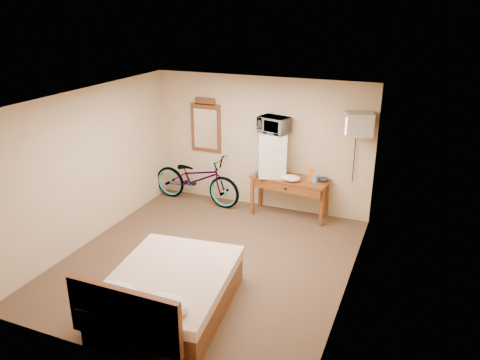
{
  "coord_description": "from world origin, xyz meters",
  "views": [
    {
      "loc": [
        2.85,
        -5.66,
        3.72
      ],
      "look_at": [
        0.23,
        0.71,
        1.11
      ],
      "focal_mm": 35.0,
      "sensor_mm": 36.0,
      "label": 1
    }
  ],
  "objects": [
    {
      "name": "cloth_cream",
      "position": [
        0.73,
        1.88,
        0.8
      ],
      "size": [
        0.34,
        0.26,
        0.11
      ],
      "primitive_type": "ellipsoid",
      "color": "beige",
      "rests_on": "desk"
    },
    {
      "name": "snack_bag",
      "position": [
        1.06,
        2.0,
        0.87
      ],
      "size": [
        0.14,
        0.11,
        0.24
      ],
      "primitive_type": "cube",
      "rotation": [
        0.0,
        0.0,
        0.35
      ],
      "color": "orange",
      "rests_on": "desk"
    },
    {
      "name": "bed",
      "position": [
        0.1,
        -1.38,
        0.3
      ],
      "size": [
        1.66,
        2.07,
        0.9
      ],
      "color": "brown",
      "rests_on": "floor"
    },
    {
      "name": "room",
      "position": [
        -0.0,
        0.0,
        1.25
      ],
      "size": [
        4.6,
        4.64,
        2.5
      ],
      "color": "#503928",
      "rests_on": "ground"
    },
    {
      "name": "microwave",
      "position": [
        0.34,
        2.04,
        1.7
      ],
      "size": [
        0.6,
        0.48,
        0.29
      ],
      "primitive_type": "imported",
      "rotation": [
        0.0,
        0.0,
        -0.27
      ],
      "color": "silver",
      "rests_on": "mini_fridge"
    },
    {
      "name": "mini_fridge",
      "position": [
        0.34,
        2.04,
        1.15
      ],
      "size": [
        0.61,
        0.6,
        0.81
      ],
      "color": "silver",
      "rests_on": "desk"
    },
    {
      "name": "crt_television",
      "position": [
        1.8,
        2.02,
        1.86
      ],
      "size": [
        0.53,
        0.62,
        0.38
      ],
      "color": "black",
      "rests_on": "room"
    },
    {
      "name": "desk",
      "position": [
        0.67,
        2.0,
        0.63
      ],
      "size": [
        1.44,
        0.66,
        0.75
      ],
      "color": "brown",
      "rests_on": "floor"
    },
    {
      "name": "wall_mirror",
      "position": [
        -1.13,
        2.27,
        1.49
      ],
      "size": [
        0.62,
        0.04,
        1.06
      ],
      "color": "brown",
      "rests_on": "room"
    },
    {
      "name": "bicycle",
      "position": [
        -1.2,
        1.95,
        0.5
      ],
      "size": [
        1.93,
        0.8,
        0.99
      ],
      "primitive_type": "imported",
      "rotation": [
        0.0,
        0.0,
        1.5
      ],
      "color": "black",
      "rests_on": "floor"
    },
    {
      "name": "blue_cup",
      "position": [
        1.14,
        1.98,
        0.83
      ],
      "size": [
        0.09,
        0.09,
        0.15
      ],
      "primitive_type": "cylinder",
      "color": "#4694F0",
      "rests_on": "desk"
    },
    {
      "name": "cloth_dark_a",
      "position": [
        0.18,
        1.85,
        0.79
      ],
      "size": [
        0.23,
        0.18,
        0.09
      ],
      "primitive_type": "ellipsoid",
      "color": "black",
      "rests_on": "desk"
    },
    {
      "name": "cloth_dark_b",
      "position": [
        1.28,
        2.07,
        0.79
      ],
      "size": [
        0.19,
        0.15,
        0.09
      ],
      "primitive_type": "ellipsoid",
      "color": "black",
      "rests_on": "desk"
    }
  ]
}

